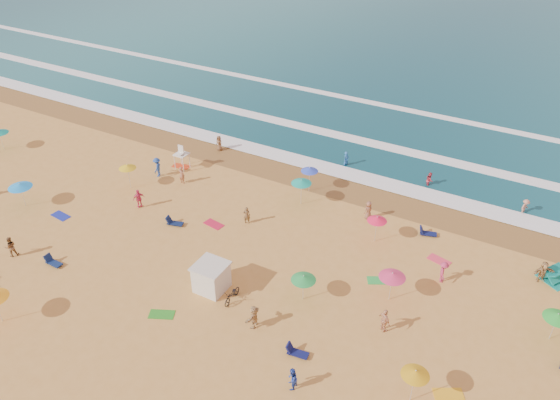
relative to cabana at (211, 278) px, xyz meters
The scene contains 13 objects.
ground 4.61m from the cabana, 73.55° to the left, with size 220.00×220.00×0.00m, color gold.
ocean 88.33m from the cabana, 89.17° to the left, with size 220.00×140.00×0.18m, color #0C4756.
wet_sand 16.89m from the cabana, 85.67° to the left, with size 220.00×220.00×0.00m, color olive.
surf_foam 25.68m from the cabana, 87.15° to the left, with size 200.00×18.70×0.05m.
cabana is the anchor object (origin of this frame).
cabana_roof 1.06m from the cabana, ahead, with size 2.20×2.20×0.12m, color silver.
bicycle 1.99m from the cabana, ahead, with size 0.65×1.88×0.99m, color black.
lifeguard_stand 17.64m from the cabana, 134.18° to the left, with size 1.20×1.20×2.10m, color white, non-canonical shape.
beach_umbrellas 4.81m from the cabana, 45.54° to the left, with size 58.29×30.47×0.82m.
loungers 6.91m from the cabana, 10.56° to the left, with size 41.65×21.97×0.34m.
towels 2.86m from the cabana, 101.11° to the left, with size 44.69×18.86×0.03m.
popup_tents 19.69m from the cabana, 14.23° to the left, with size 6.39×18.11×1.20m.
beachgoers 8.44m from the cabana, 78.99° to the left, with size 46.38×26.69×2.14m.
Camera 1 is at (16.89, -27.17, 26.39)m, focal length 35.00 mm.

